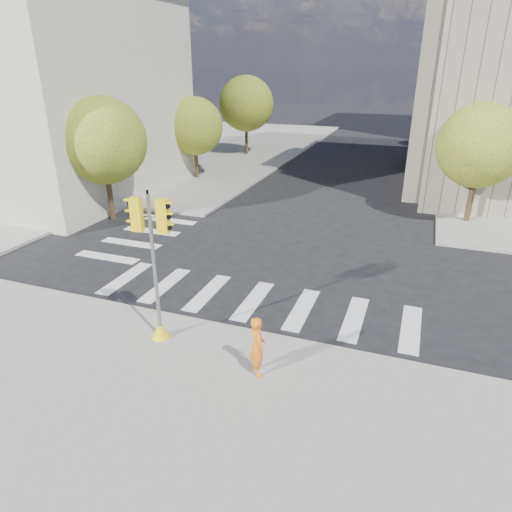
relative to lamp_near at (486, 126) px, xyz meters
The scene contains 14 objects.
ground 16.76m from the lamp_near, 119.74° to the right, with size 160.00×160.00×0.00m, color black.
sidewalk_far_left 30.79m from the lamp_near, 156.80° to the left, with size 28.00×40.00×0.15m, color gray.
classical_building 28.70m from the lamp_near, 167.91° to the right, with size 19.00×15.00×12.70m.
tree_lw_near 21.03m from the lamp_near, 151.61° to the right, with size 4.40×4.40×6.41m.
tree_lw_mid 18.52m from the lamp_near, behind, with size 4.00×4.00×5.77m.
tree_lw_far 21.03m from the lamp_near, 151.61° to the left, with size 4.80×4.80×6.95m.
tree_re_near 4.07m from the lamp_near, 97.13° to the right, with size 4.20×4.20×6.16m.
tree_re_mid 8.02m from the lamp_near, 93.58° to the left, with size 4.60×4.60×6.66m.
tree_re_far 20.02m from the lamp_near, 91.43° to the left, with size 4.00×4.00×5.88m.
lamp_near is the anchor object (origin of this frame).
lamp_far 14.00m from the lamp_near, 90.00° to the left, with size 0.35×0.18×8.11m.
traffic_signal 21.88m from the lamp_near, 116.87° to the right, with size 1.08×0.56×4.60m.
photographer 21.31m from the lamp_near, 107.97° to the right, with size 0.62×0.41×1.70m, color orange.
planter_wall 25.47m from the lamp_near, 156.29° to the right, with size 6.00×0.40×0.50m, color silver.
Camera 1 is at (4.98, -15.48, 7.84)m, focal length 32.00 mm.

